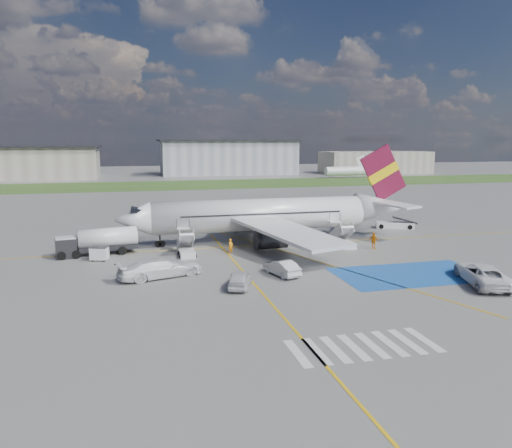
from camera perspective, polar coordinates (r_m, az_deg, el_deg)
The scene contains 22 objects.
ground at distance 48.37m, azimuth 4.56°, elevation -5.31°, with size 400.00×400.00×0.00m, color #60605E.
grass_strip at distance 140.59m, azimuth -8.03°, elevation 4.45°, with size 400.00×30.00×0.01m, color #2D4C1E.
taxiway_line_main at distance 59.54m, azimuth 0.84°, elevation -2.43°, with size 120.00×0.20×0.01m, color gold.
taxiway_line_cross at distance 37.80m, azimuth 2.22°, elevation -9.59°, with size 0.20×60.00×0.01m, color gold.
taxiway_line_diag at distance 59.54m, azimuth 0.84°, elevation -2.43°, with size 0.20×60.00×0.01m, color gold.
staging_box at distance 49.05m, azimuth 17.28°, elevation -5.51°, with size 14.00×8.00×0.01m, color #1A50A0.
crosswalk at distance 31.95m, azimuth 12.11°, elevation -13.51°, with size 9.00×4.00×0.01m.
terminal_centre at distance 182.75m, azimuth -3.18°, elevation 7.59°, with size 48.00×18.00×12.00m, color gray.
terminal_east at distance 194.58m, azimuth 13.46°, elevation 6.88°, with size 40.00×16.00×8.00m, color gray.
airliner at distance 61.23m, azimuth 1.72°, elevation 1.12°, with size 36.81×32.95×11.92m.
airstairs_fwd at distance 54.52m, azimuth -7.94°, elevation -2.99°, with size 1.90×5.20×3.60m.
airstairs_aft at distance 59.37m, azimuth 10.10°, elevation -2.01°, with size 1.90×5.20×3.60m.
fuel_tanker at distance 57.09m, azimuth -17.64°, elevation -2.18°, with size 8.73×3.69×2.89m.
gpu_cart at distance 54.43m, azimuth -17.47°, elevation -3.33°, with size 2.00×1.58×1.46m.
belt_loader at distance 73.61m, azimuth 15.63°, elevation -0.14°, with size 5.77×3.74×1.68m.
car_silver_a at distance 42.64m, azimuth -1.86°, elevation -6.31°, with size 1.75×4.35×1.48m, color silver.
car_silver_b at distance 46.43m, azimuth 2.96°, elevation -5.00°, with size 1.55×4.44×1.46m, color #B1B3B8.
van_white_a at distance 47.97m, azimuth 24.44°, elevation -4.85°, with size 2.88×6.24×2.34m, color white.
van_white_b at distance 46.40m, azimuth -10.86°, elevation -4.63°, with size 2.40×5.89×2.31m, color white.
crew_fwd at distance 55.03m, azimuth -2.90°, elevation -2.57°, with size 0.61×0.40×1.67m, color orange.
crew_nose at distance 58.88m, azimuth -14.60°, elevation -2.04°, with size 0.83×0.65×1.72m, color #F85D0D.
crew_aft at distance 58.91m, azimuth 13.32°, elevation -1.87°, with size 1.14×0.47×1.94m, color orange.
Camera 1 is at (-15.19, -44.21, 12.44)m, focal length 35.00 mm.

